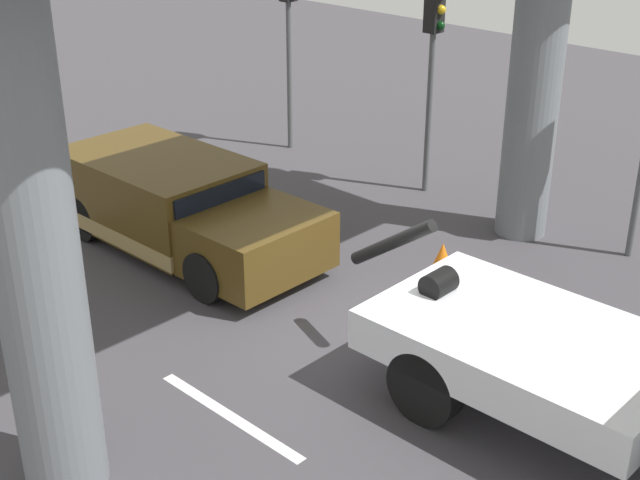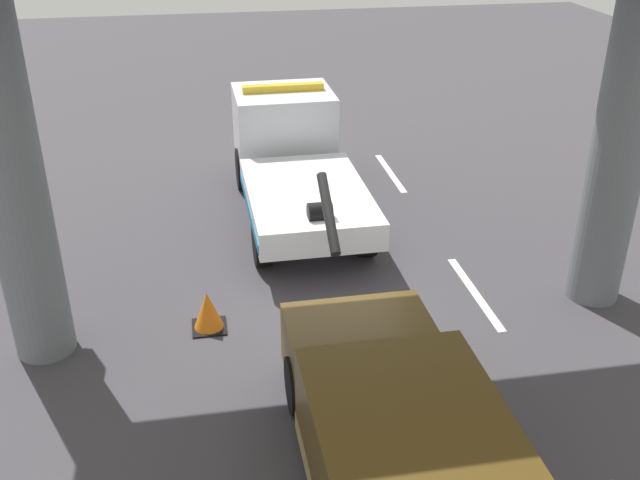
# 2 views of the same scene
# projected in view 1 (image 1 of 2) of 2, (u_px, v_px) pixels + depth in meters

# --- Properties ---
(ground_plane) EXTENTS (60.00, 40.00, 0.10)m
(ground_plane) POSITION_uv_depth(u_px,v_px,m) (369.00, 339.00, 12.96)
(ground_plane) COLOR #423F44
(lane_stripe_mid) EXTENTS (2.60, 0.16, 0.01)m
(lane_stripe_mid) POSITION_uv_depth(u_px,v_px,m) (230.00, 416.00, 11.16)
(lane_stripe_mid) COLOR silver
(lane_stripe_mid) RESTS_ON ground
(towed_van_green) EXTENTS (5.21, 2.25, 1.58)m
(towed_van_green) POSITION_uv_depth(u_px,v_px,m) (179.00, 207.00, 15.42)
(towed_van_green) COLOR #4C3814
(towed_van_green) RESTS_ON ground
(traffic_light_near) EXTENTS (0.39, 0.32, 4.29)m
(traffic_light_near) POSITION_uv_depth(u_px,v_px,m) (289.00, 13.00, 19.44)
(traffic_light_near) COLOR #515456
(traffic_light_near) RESTS_ON ground
(traffic_light_far) EXTENTS (0.39, 0.32, 4.17)m
(traffic_light_far) POSITION_uv_depth(u_px,v_px,m) (433.00, 44.00, 16.96)
(traffic_light_far) COLOR #515456
(traffic_light_far) RESTS_ON ground
(traffic_cone_orange) EXTENTS (0.58, 0.58, 0.69)m
(traffic_cone_orange) POSITION_uv_depth(u_px,v_px,m) (442.00, 263.00, 14.41)
(traffic_cone_orange) COLOR orange
(traffic_cone_orange) RESTS_ON ground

